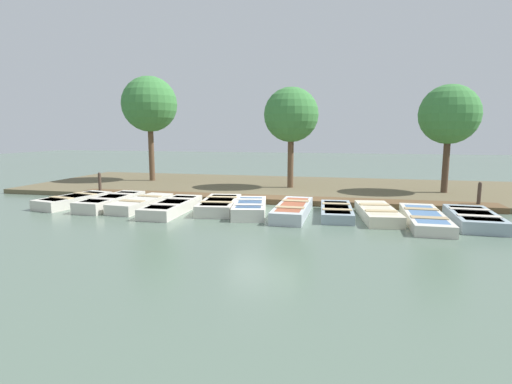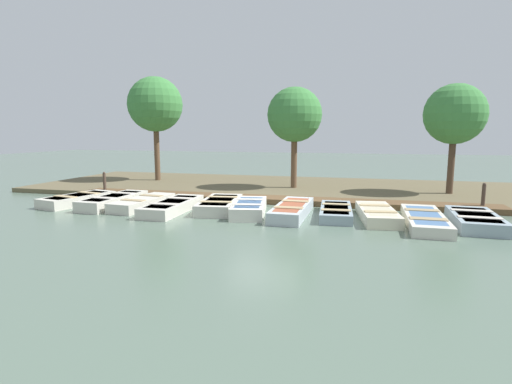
# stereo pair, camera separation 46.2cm
# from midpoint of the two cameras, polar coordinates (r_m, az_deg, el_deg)

# --- Properties ---
(ground_plane) EXTENTS (80.00, 80.00, 0.00)m
(ground_plane) POSITION_cam_midpoint_polar(r_m,az_deg,el_deg) (14.14, 1.96, -2.47)
(ground_plane) COLOR #566B5B
(shore_bank) EXTENTS (8.00, 24.00, 0.20)m
(shore_bank) POSITION_cam_midpoint_polar(r_m,az_deg,el_deg) (18.96, 5.33, 0.61)
(shore_bank) COLOR brown
(shore_bank) RESTS_ON ground_plane
(dock_walkway) EXTENTS (1.08, 16.33, 0.20)m
(dock_walkway) POSITION_cam_midpoint_polar(r_m,az_deg,el_deg) (15.52, 3.16, -1.11)
(dock_walkway) COLOR brown
(dock_walkway) RESTS_ON ground_plane
(rowboat_0) EXTENTS (2.93, 1.63, 0.38)m
(rowboat_0) POSITION_cam_midpoint_polar(r_m,az_deg,el_deg) (16.43, -23.41, -0.96)
(rowboat_0) COLOR beige
(rowboat_0) RESTS_ON ground_plane
(rowboat_1) EXTENTS (3.12, 1.08, 0.41)m
(rowboat_1) POSITION_cam_midpoint_polar(r_m,az_deg,el_deg) (15.52, -18.86, -1.17)
(rowboat_1) COLOR beige
(rowboat_1) RESTS_ON ground_plane
(rowboat_2) EXTENTS (2.94, 1.20, 0.38)m
(rowboat_2) POSITION_cam_midpoint_polar(r_m,az_deg,el_deg) (14.89, -15.01, -1.47)
(rowboat_2) COLOR beige
(rowboat_2) RESTS_ON ground_plane
(rowboat_3) EXTENTS (3.21, 1.09, 0.38)m
(rowboat_3) POSITION_cam_midpoint_polar(r_m,az_deg,el_deg) (13.95, -10.90, -1.98)
(rowboat_3) COLOR beige
(rowboat_3) RESTS_ON ground_plane
(rowboat_4) EXTENTS (2.89, 1.50, 0.41)m
(rowboat_4) POSITION_cam_midpoint_polar(r_m,az_deg,el_deg) (13.93, -4.26, -1.81)
(rowboat_4) COLOR beige
(rowboat_4) RESTS_ON ground_plane
(rowboat_5) EXTENTS (2.76, 1.48, 0.42)m
(rowboat_5) POSITION_cam_midpoint_polar(r_m,az_deg,el_deg) (13.26, 0.02, -2.27)
(rowboat_5) COLOR silver
(rowboat_5) RESTS_ON ground_plane
(rowboat_6) EXTENTS (3.27, 1.01, 0.40)m
(rowboat_6) POSITION_cam_midpoint_polar(r_m,az_deg,el_deg) (13.06, 6.18, -2.55)
(rowboat_6) COLOR #B2BCC1
(rowboat_6) RESTS_ON ground_plane
(rowboat_7) EXTENTS (2.78, 1.15, 0.33)m
(rowboat_7) POSITION_cam_midpoint_polar(r_m,az_deg,el_deg) (13.17, 12.33, -2.77)
(rowboat_7) COLOR #8C9EA8
(rowboat_7) RESTS_ON ground_plane
(rowboat_8) EXTENTS (2.94, 1.36, 0.37)m
(rowboat_8) POSITION_cam_midpoint_polar(r_m,az_deg,el_deg) (13.05, 17.90, -2.99)
(rowboat_8) COLOR beige
(rowboat_8) RESTS_ON ground_plane
(rowboat_9) EXTENTS (3.49, 1.09, 0.33)m
(rowboat_9) POSITION_cam_midpoint_polar(r_m,az_deg,el_deg) (12.81, 23.91, -3.61)
(rowboat_9) COLOR beige
(rowboat_9) RESTS_ON ground_plane
(rowboat_10) EXTENTS (2.78, 1.31, 0.38)m
(rowboat_10) POSITION_cam_midpoint_polar(r_m,az_deg,el_deg) (13.28, 29.69, -3.49)
(rowboat_10) COLOR #8C9EA8
(rowboat_10) RESTS_ON ground_plane
(mooring_post_near) EXTENTS (0.13, 0.13, 0.99)m
(mooring_post_near) POSITION_cam_midpoint_polar(r_m,az_deg,el_deg) (18.59, -20.15, 1.22)
(mooring_post_near) COLOR #47382D
(mooring_post_near) RESTS_ON ground_plane
(mooring_post_far) EXTENTS (0.13, 0.13, 0.99)m
(mooring_post_far) POSITION_cam_midpoint_polar(r_m,az_deg,el_deg) (15.86, 30.45, -0.62)
(mooring_post_far) COLOR #47382D
(mooring_post_far) RESTS_ON ground_plane
(park_tree_far_left) EXTENTS (2.81, 2.81, 5.53)m
(park_tree_far_left) POSITION_cam_midpoint_polar(r_m,az_deg,el_deg) (21.61, -13.60, 12.01)
(park_tree_far_left) COLOR brown
(park_tree_far_left) RESTS_ON ground_plane
(park_tree_left) EXTENTS (2.44, 2.44, 4.70)m
(park_tree_left) POSITION_cam_midpoint_polar(r_m,az_deg,el_deg) (18.19, 6.28, 10.85)
(park_tree_left) COLOR brown
(park_tree_left) RESTS_ON ground_plane
(park_tree_center) EXTENTS (2.42, 2.42, 4.63)m
(park_tree_center) POSITION_cam_midpoint_polar(r_m,az_deg,el_deg) (18.25, 27.19, 9.80)
(park_tree_center) COLOR #4C3828
(park_tree_center) RESTS_ON ground_plane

